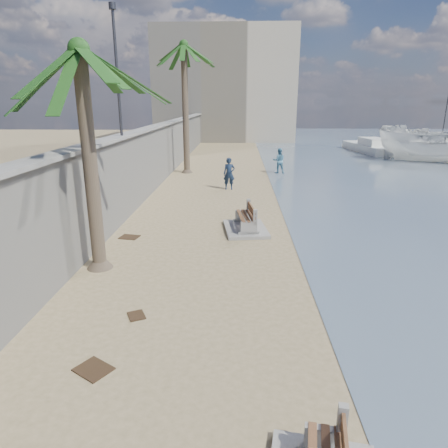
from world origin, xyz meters
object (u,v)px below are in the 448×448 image
object	(u,v)px
bench_far	(246,220)
person_a	(229,171)
yacht_far	(368,149)
palm_mid	(79,52)
palm_back	(184,47)
sailboat_west	(441,141)
boat_cruiser	(439,141)
person_b	(279,159)

from	to	relation	value
bench_far	person_a	xyz separation A→B (m)	(-0.87, 7.93, 0.64)
person_a	yacht_far	bearing A→B (deg)	51.47
palm_mid	yacht_far	xyz separation A→B (m)	(17.76, 31.03, -5.92)
palm_back	sailboat_west	xyz separation A→B (m)	(28.95, 22.34, -8.21)
bench_far	boat_cruiser	distance (m)	25.93
palm_back	boat_cruiser	size ratio (longest dim) A/B	2.22
person_a	person_b	distance (m)	6.79
palm_mid	sailboat_west	bearing A→B (deg)	53.63
bench_far	person_b	world-z (taller)	person_b
yacht_far	bench_far	bearing A→B (deg)	147.38
bench_far	sailboat_west	world-z (taller)	sailboat_west
palm_mid	sailboat_west	xyz separation A→B (m)	(29.45, 39.99, -5.93)
person_a	yacht_far	distance (m)	23.71
bench_far	yacht_far	xyz separation A→B (m)	(13.14, 27.04, -0.08)
person_a	boat_cruiser	size ratio (longest dim) A/B	0.50
palm_back	boat_cruiser	xyz separation A→B (m)	(20.82, 6.12, -6.78)
yacht_far	person_a	bearing A→B (deg)	137.05
palm_back	boat_cruiser	bearing A→B (deg)	16.37
palm_mid	person_b	distance (m)	19.87
person_a	sailboat_west	distance (m)	38.07
palm_mid	palm_back	bearing A→B (deg)	88.36
palm_mid	palm_back	size ratio (longest dim) A/B	0.75
palm_back	yacht_far	size ratio (longest dim) A/B	1.12
bench_far	sailboat_west	distance (m)	43.74
bench_far	boat_cruiser	size ratio (longest dim) A/B	0.59
palm_mid	person_a	distance (m)	13.53
bench_far	person_b	bearing A→B (deg)	79.28
palm_back	person_a	xyz separation A→B (m)	(3.25, -5.74, -7.47)
palm_back	yacht_far	world-z (taller)	palm_back
palm_mid	person_a	size ratio (longest dim) A/B	3.37
person_a	person_b	xyz separation A→B (m)	(3.47, 5.83, -0.07)
boat_cruiser	person_a	bearing A→B (deg)	150.49
yacht_far	sailboat_west	bearing A→B (deg)	-59.21
boat_cruiser	sailboat_west	bearing A→B (deg)	-0.14
yacht_far	sailboat_west	world-z (taller)	sailboat_west
boat_cruiser	sailboat_west	xyz separation A→B (m)	(8.13, 16.22, -1.43)
bench_far	yacht_far	world-z (taller)	yacht_far
palm_back	boat_cruiser	distance (m)	22.73
person_a	yacht_far	size ratio (longest dim) A/B	0.25
bench_far	boat_cruiser	xyz separation A→B (m)	(16.70, 19.79, 1.33)
boat_cruiser	yacht_far	size ratio (longest dim) A/B	0.50
person_b	yacht_far	world-z (taller)	person_b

